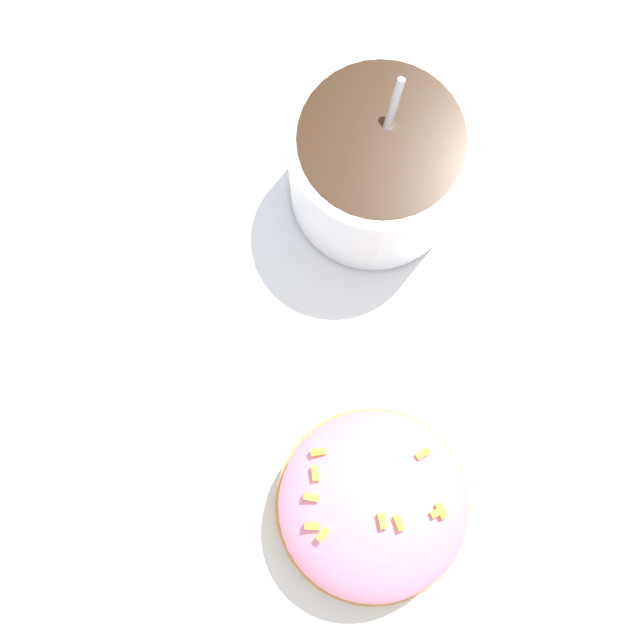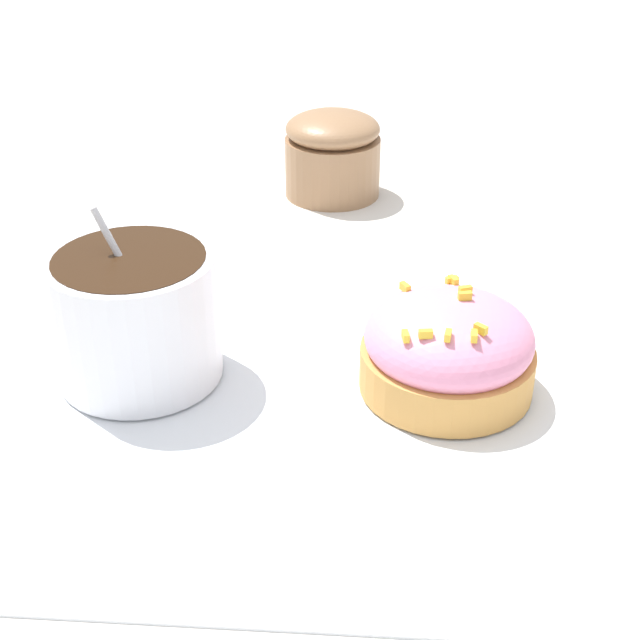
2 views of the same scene
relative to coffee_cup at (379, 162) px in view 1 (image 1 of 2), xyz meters
The scene contains 4 objects.
ground_plane 0.10m from the coffee_cup, behind, with size 3.00×3.00×0.00m, color silver.
paper_napkin 0.10m from the coffee_cup, behind, with size 0.32×0.33×0.00m.
coffee_cup is the anchor object (origin of this frame).
frosted_pastry 0.17m from the coffee_cup, behind, with size 0.10×0.10×0.06m.
Camera 1 is at (-0.08, 0.02, 0.47)m, focal length 50.00 mm.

